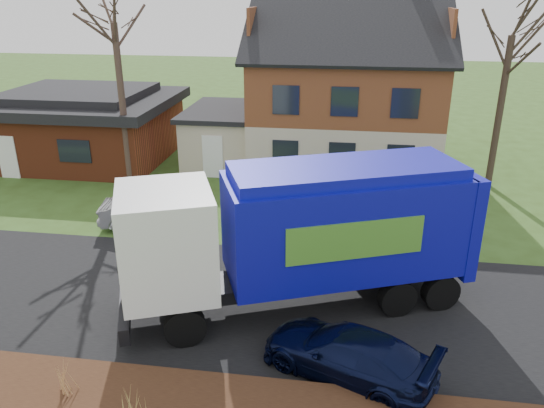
# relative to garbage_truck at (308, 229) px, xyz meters

# --- Properties ---
(ground) EXTENTS (120.00, 120.00, 0.00)m
(ground) POSITION_rel_garbage_truck_xyz_m (-1.27, -0.10, -2.42)
(ground) COLOR #314A18
(ground) RESTS_ON ground
(road) EXTENTS (80.00, 7.00, 0.02)m
(road) POSITION_rel_garbage_truck_xyz_m (-1.27, -0.10, -2.41)
(road) COLOR black
(road) RESTS_ON ground
(main_house) EXTENTS (12.95, 8.95, 9.26)m
(main_house) POSITION_rel_garbage_truck_xyz_m (0.22, 13.81, 1.60)
(main_house) COLOR beige
(main_house) RESTS_ON ground
(ranch_house) EXTENTS (9.80, 8.20, 3.70)m
(ranch_house) POSITION_rel_garbage_truck_xyz_m (-13.27, 12.90, -0.61)
(ranch_house) COLOR brown
(ranch_house) RESTS_ON ground
(garbage_truck) EXTENTS (10.08, 6.08, 4.20)m
(garbage_truck) POSITION_rel_garbage_truck_xyz_m (0.00, 0.00, 0.00)
(garbage_truck) COLOR black
(garbage_truck) RESTS_ON ground
(silver_sedan) EXTENTS (4.22, 2.14, 1.33)m
(silver_sedan) POSITION_rel_garbage_truck_xyz_m (-6.30, 4.65, -1.76)
(silver_sedan) COLOR #AFB2B7
(silver_sedan) RESTS_ON ground
(navy_wagon) EXTENTS (4.53, 3.27, 1.22)m
(navy_wagon) POSITION_rel_garbage_truck_xyz_m (1.23, -2.92, -1.81)
(navy_wagon) COLOR black
(navy_wagon) RESTS_ON ground
(tree_front_east) EXTENTS (3.48, 3.48, 9.68)m
(tree_front_east) POSITION_rel_garbage_truck_xyz_m (7.60, 11.36, 5.44)
(tree_front_east) COLOR #392C22
(tree_front_east) RESTS_ON ground
(grass_clump_west) EXTENTS (0.30, 0.25, 0.80)m
(grass_clump_west) POSITION_rel_garbage_truck_xyz_m (-4.92, -4.71, -1.72)
(grass_clump_west) COLOR tan
(grass_clump_west) RESTS_ON mulch_verge
(grass_clump_mid) EXTENTS (0.34, 0.28, 0.95)m
(grass_clump_mid) POSITION_rel_garbage_truck_xyz_m (-2.98, -5.49, -1.65)
(grass_clump_mid) COLOR #AA8B4B
(grass_clump_mid) RESTS_ON mulch_verge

